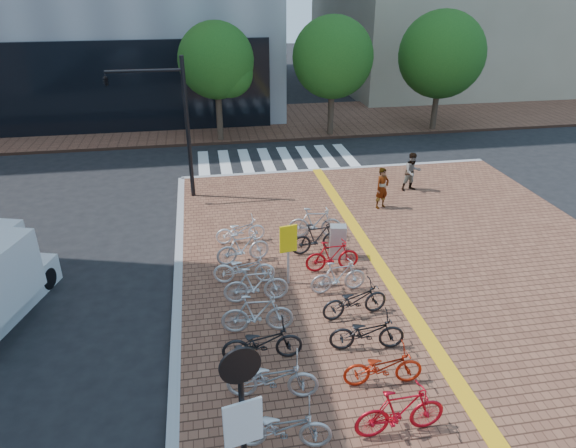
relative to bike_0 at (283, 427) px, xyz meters
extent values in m
plane|color=black|center=(1.96, 2.58, -0.63)|extent=(120.00, 120.00, 0.00)
cube|color=gray|center=(4.96, 14.58, -0.55)|extent=(14.00, 0.25, 0.15)
cube|color=brown|center=(1.96, 23.58, -0.55)|extent=(70.00, 8.00, 0.15)
cube|color=silver|center=(-1.04, 16.58, -0.62)|extent=(0.50, 4.00, 0.01)
cube|color=silver|center=(-0.04, 16.58, -0.62)|extent=(0.50, 4.00, 0.01)
cube|color=silver|center=(0.96, 16.58, -0.62)|extent=(0.50, 4.00, 0.01)
cube|color=silver|center=(1.96, 16.58, -0.62)|extent=(0.50, 4.00, 0.01)
cube|color=silver|center=(2.96, 16.58, -0.62)|extent=(0.50, 4.00, 0.01)
cube|color=silver|center=(3.96, 16.58, -0.62)|extent=(0.50, 4.00, 0.01)
cube|color=silver|center=(4.96, 16.58, -0.62)|extent=(0.50, 4.00, 0.01)
cube|color=silver|center=(5.96, 16.58, -0.62)|extent=(0.50, 4.00, 0.01)
cylinder|color=#38281E|center=(-0.04, 20.08, 0.82)|extent=(0.32, 0.32, 2.60)
sphere|color=#194714|center=(-0.04, 20.08, 3.57)|extent=(3.80, 3.80, 3.80)
sphere|color=#194714|center=(0.56, 19.78, 2.97)|extent=(2.40, 2.40, 2.40)
cylinder|color=#38281E|center=(5.96, 20.08, 0.82)|extent=(0.32, 0.32, 2.60)
sphere|color=#194714|center=(5.96, 20.08, 3.57)|extent=(4.20, 4.20, 4.20)
sphere|color=#194714|center=(6.56, 19.78, 2.97)|extent=(2.40, 2.40, 2.40)
cylinder|color=#38281E|center=(11.96, 20.08, 0.82)|extent=(0.32, 0.32, 2.60)
sphere|color=#194714|center=(11.96, 20.08, 3.57)|extent=(4.60, 4.60, 4.60)
sphere|color=#194714|center=(12.56, 19.78, 2.97)|extent=(2.40, 2.40, 2.40)
imported|color=#A4A4A8|center=(0.00, 0.00, 0.00)|extent=(1.90, 0.95, 0.95)
imported|color=#A5A5AA|center=(-0.01, 1.28, 0.02)|extent=(1.99, 1.00, 1.00)
imported|color=black|center=(-0.06, 2.45, 0.00)|extent=(1.84, 0.67, 0.96)
imported|color=#B6B6BB|center=(-0.05, 3.47, 0.05)|extent=(1.80, 0.64, 1.06)
imported|color=silver|center=(0.07, 4.77, 0.05)|extent=(1.75, 0.52, 1.04)
imported|color=silver|center=(-0.15, 5.78, -0.02)|extent=(1.81, 0.82, 0.92)
imported|color=silver|center=(-0.08, 6.91, 0.02)|extent=(1.71, 0.77, 0.99)
imported|color=white|center=(-0.04, 8.25, -0.05)|extent=(1.68, 0.74, 0.85)
imported|color=red|center=(2.23, -0.08, 0.06)|extent=(1.81, 0.57, 1.08)
imported|color=#AE210C|center=(2.36, 1.24, -0.03)|extent=(1.74, 0.70, 0.90)
imported|color=black|center=(2.38, 2.41, -0.01)|extent=(1.82, 0.80, 0.93)
imported|color=black|center=(2.47, 3.70, -0.01)|extent=(1.84, 0.87, 0.93)
imported|color=#AFAEB3|center=(2.34, 4.84, 0.00)|extent=(1.62, 0.57, 0.95)
imported|color=#B10C14|center=(2.46, 5.99, 0.01)|extent=(1.62, 0.48, 0.97)
imported|color=black|center=(2.26, 7.14, 0.03)|extent=(1.74, 0.70, 1.01)
imported|color=#ADADB1|center=(2.43, 8.15, 0.05)|extent=(1.83, 0.79, 1.06)
imported|color=gray|center=(5.41, 10.10, 0.31)|extent=(0.67, 0.56, 1.56)
imported|color=#4E5763|center=(7.18, 11.56, 0.31)|extent=(0.83, 0.68, 1.56)
cube|color=#B4B3B8|center=(2.83, 6.73, 0.06)|extent=(0.55, 0.44, 1.06)
cylinder|color=#B7B7BC|center=(1.07, 5.52, 0.42)|extent=(0.08, 0.08, 1.79)
cube|color=yellow|center=(1.07, 5.47, 0.96)|extent=(0.50, 0.14, 0.79)
cylinder|color=black|center=(-0.78, -1.07, 1.17)|extent=(0.10, 0.10, 3.29)
cylinder|color=black|center=(-0.78, -1.13, 2.54)|extent=(0.61, 0.17, 0.61)
cube|color=silver|center=(-0.78, -1.13, 1.45)|extent=(0.60, 0.17, 0.82)
cylinder|color=black|center=(-1.54, 12.50, 2.20)|extent=(0.16, 0.16, 5.35)
cylinder|color=black|center=(-2.87, 12.50, 4.39)|extent=(2.68, 0.11, 0.11)
imported|color=black|center=(-4.21, 12.50, 4.12)|extent=(0.24, 1.11, 0.45)
cube|color=silver|center=(-6.47, 6.62, 0.75)|extent=(2.12, 2.12, 1.16)
cylinder|color=black|center=(-5.67, 6.65, -0.31)|extent=(0.37, 0.65, 0.62)
camera|label=1|loc=(-1.08, -6.70, 7.44)|focal=32.00mm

